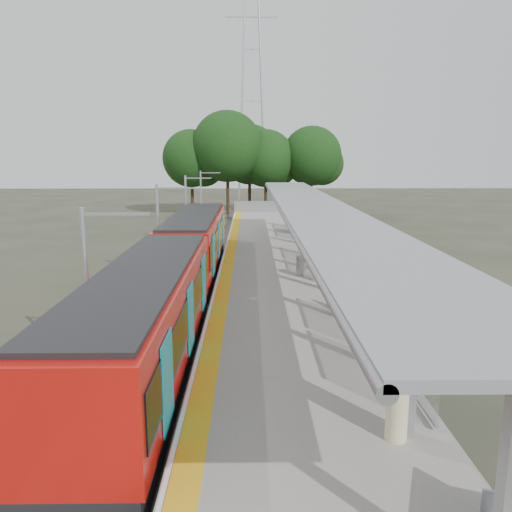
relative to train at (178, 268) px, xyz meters
The scene contains 14 objects.
trackbed 6.58m from the train, 90.01° to the left, with size 3.00×70.00×0.24m, color #59544C.
platform 7.89m from the train, 54.43° to the left, with size 6.00×50.00×1.00m, color gray.
tactile_strip 6.67m from the train, 72.79° to the left, with size 0.60×50.00×0.02m, color gold.
end_fence 31.57m from the train, 81.81° to the left, with size 6.00×0.10×1.20m, color #9EA0A5.
train is the anchor object (origin of this frame).
canopy 6.93m from the train, 22.08° to the left, with size 3.27×38.00×3.66m.
pylon 61.77m from the train, 86.62° to the left, with size 8.00×4.00×38.00m, color #9EA0A5, non-canonical shape.
tree_cluster 38.08m from the train, 85.50° to the left, with size 20.83×10.41×11.92m.
catenary_masts 5.63m from the train, 107.97° to the left, with size 2.08×48.16×5.40m.
bench_mid 7.87m from the train, 25.33° to the right, with size 1.08×1.69×1.11m.
bench_far 18.64m from the train, 70.19° to the left, with size 0.57×1.54×1.03m.
info_pillar_near 13.37m from the train, 62.27° to the right, with size 0.46×0.46×2.03m.
info_pillar_far 6.62m from the train, 15.19° to the left, with size 0.40×0.40×1.79m.
litter_bin 6.44m from the train, 27.50° to the left, with size 0.47×0.47×0.96m, color #9EA0A5.
Camera 1 is at (-1.35, -7.68, 6.89)m, focal length 35.00 mm.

